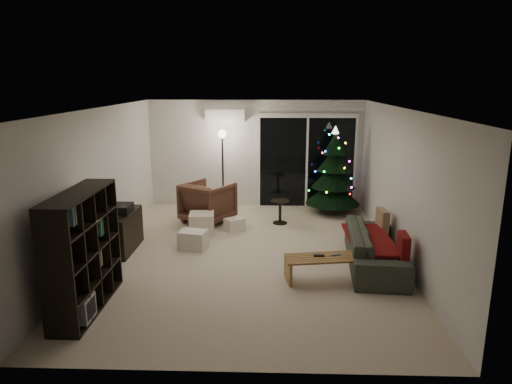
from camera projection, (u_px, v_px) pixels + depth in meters
room at (276, 180)px, 9.06m from camera, size 6.50×7.51×2.60m
bookshelf at (69, 251)px, 5.88m from camera, size 0.63×1.62×1.58m
media_cabinet at (122, 232)px, 8.02m from camera, size 0.42×1.11×0.69m
stereo at (121, 209)px, 7.92m from camera, size 0.35×0.42×0.15m
armchair at (208, 202)px, 9.64m from camera, size 1.27×1.28×0.86m
ottoman at (202, 224)px, 8.90m from camera, size 0.52×0.52×0.42m
cardboard_box_a at (193, 240)px, 8.13m from camera, size 0.53×0.44×0.33m
cardboard_box_b at (235, 224)px, 9.14m from camera, size 0.45×0.43×0.25m
side_table at (280, 212)px, 9.56m from camera, size 0.50×0.50×0.50m
floor_lamp at (223, 173)px, 10.25m from camera, size 0.29×0.29×1.81m
sofa at (375, 248)px, 7.36m from camera, size 1.02×2.18×0.62m
sofa_throw at (369, 239)px, 7.33m from camera, size 0.66×1.52×0.05m
cushion_a at (382, 221)px, 7.92m from camera, size 0.16×0.42×0.41m
cushion_b at (403, 247)px, 6.66m from camera, size 0.15×0.41×0.41m
coffee_table at (329, 269)px, 6.79m from camera, size 1.32×0.64×0.40m
remote_a at (319, 256)px, 6.74m from camera, size 0.16×0.05×0.02m
remote_b at (336, 255)px, 6.78m from camera, size 0.15×0.09×0.02m
christmas_tree at (334, 170)px, 10.15m from camera, size 1.60×1.60×1.97m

